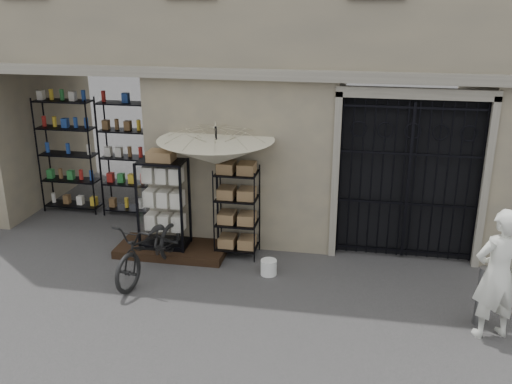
% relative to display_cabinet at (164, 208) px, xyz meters
% --- Properties ---
extents(ground, '(80.00, 80.00, 0.00)m').
position_rel_display_cabinet_xyz_m(ground, '(2.51, -1.54, -0.88)').
color(ground, black).
rests_on(ground, ground).
extents(shop_recess, '(3.00, 1.70, 3.00)m').
position_rel_display_cabinet_xyz_m(shop_recess, '(-1.99, 1.26, 0.62)').
color(shop_recess, black).
rests_on(shop_recess, ground).
extents(shop_shelving, '(2.70, 0.50, 2.50)m').
position_rel_display_cabinet_xyz_m(shop_shelving, '(-2.04, 1.76, 0.37)').
color(shop_shelving, black).
rests_on(shop_shelving, ground).
extents(iron_gate, '(2.50, 0.21, 3.00)m').
position_rel_display_cabinet_xyz_m(iron_gate, '(4.26, 0.74, 0.62)').
color(iron_gate, black).
rests_on(iron_gate, ground).
extents(step_platform, '(2.00, 0.90, 0.15)m').
position_rel_display_cabinet_xyz_m(step_platform, '(0.11, 0.01, -0.80)').
color(step_platform, black).
rests_on(step_platform, ground).
extents(display_cabinet, '(0.94, 0.77, 1.76)m').
position_rel_display_cabinet_xyz_m(display_cabinet, '(0.00, 0.00, 0.00)').
color(display_cabinet, black).
rests_on(display_cabinet, step_platform).
extents(wire_rack, '(0.87, 0.76, 1.67)m').
position_rel_display_cabinet_xyz_m(wire_rack, '(1.31, 0.18, -0.06)').
color(wire_rack, black).
rests_on(wire_rack, ground).
extents(market_umbrella, '(2.24, 2.27, 2.88)m').
position_rel_display_cabinet_xyz_m(market_umbrella, '(0.97, 0.09, 1.20)').
color(market_umbrella, black).
rests_on(market_umbrella, ground).
extents(white_bucket, '(0.34, 0.34, 0.26)m').
position_rel_display_cabinet_xyz_m(white_bucket, '(2.00, -0.50, -0.75)').
color(white_bucket, silver).
rests_on(white_bucket, ground).
extents(bicycle, '(0.88, 1.16, 1.98)m').
position_rel_display_cabinet_xyz_m(bicycle, '(0.04, -0.87, -0.88)').
color(bicycle, black).
rests_on(bicycle, ground).
extents(steel_bollard, '(0.21, 0.21, 0.90)m').
position_rel_display_cabinet_xyz_m(steel_bollard, '(5.25, -1.45, -0.43)').
color(steel_bollard, '#5E5F60').
rests_on(steel_bollard, ground).
extents(shopkeeper, '(1.32, 2.02, 0.45)m').
position_rel_display_cabinet_xyz_m(shopkeeper, '(5.33, -1.73, -0.88)').
color(shopkeeper, silver).
rests_on(shopkeeper, ground).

